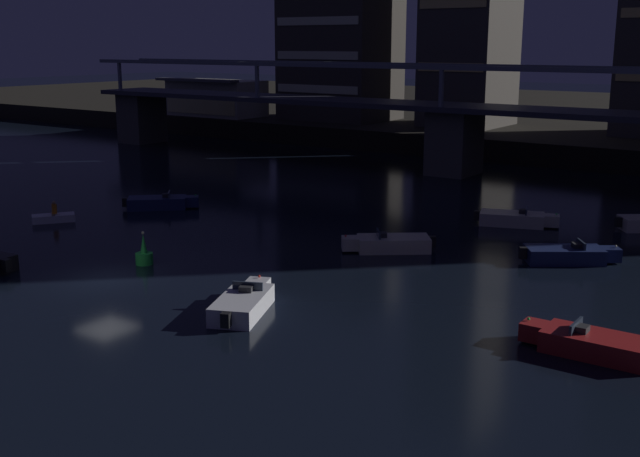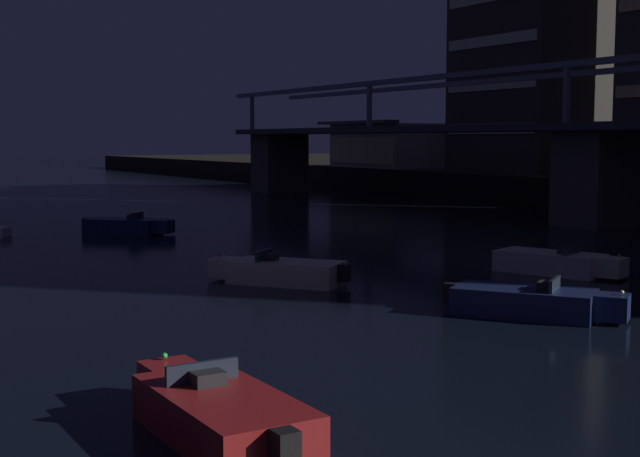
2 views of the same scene
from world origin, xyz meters
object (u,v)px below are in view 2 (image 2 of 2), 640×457
object	(u,v)px
river_bridge	(601,150)
waterfront_pavilion	(385,145)
speedboat_far_left	(218,413)
speedboat_far_right	(281,272)
speedboat_mid_left	(126,226)
tower_west_low	(532,64)
speedboat_near_left	(532,302)
speedboat_near_center	(555,263)

from	to	relation	value
river_bridge	waterfront_pavilion	bearing A→B (deg)	162.85
speedboat_far_left	speedboat_far_right	distance (m)	16.01
speedboat_mid_left	speedboat_far_left	xyz separation A→B (m)	(32.26, -9.24, 0.00)
speedboat_far_left	speedboat_far_right	size ratio (longest dim) A/B	1.11
river_bridge	speedboat_mid_left	world-z (taller)	river_bridge
tower_west_low	speedboat_near_left	distance (m)	57.85
speedboat_far_right	speedboat_near_left	bearing A→B (deg)	20.90
river_bridge	waterfront_pavilion	size ratio (longest dim) A/B	6.81
speedboat_mid_left	speedboat_far_left	distance (m)	33.56
speedboat_near_center	speedboat_mid_left	distance (m)	23.91
river_bridge	speedboat_mid_left	size ratio (longest dim) A/B	18.81
waterfront_pavilion	tower_west_low	bearing A→B (deg)	19.12
speedboat_near_center	waterfront_pavilion	bearing A→B (deg)	151.27
river_bridge	tower_west_low	world-z (taller)	tower_west_low
river_bridge	speedboat_far_right	distance (m)	27.34
river_bridge	speedboat_near_left	size ratio (longest dim) A/B	17.73
tower_west_low	speedboat_far_right	world-z (taller)	tower_west_low
tower_west_low	speedboat_far_right	bearing A→B (deg)	-53.36
waterfront_pavilion	speedboat_near_center	world-z (taller)	waterfront_pavilion
tower_west_low	speedboat_far_left	world-z (taller)	tower_west_low
waterfront_pavilion	speedboat_near_center	distance (m)	57.69
waterfront_pavilion	speedboat_near_left	distance (m)	65.69
speedboat_mid_left	waterfront_pavilion	bearing A→B (deg)	127.60
waterfront_pavilion	speedboat_near_left	xyz separation A→B (m)	(55.93, -34.22, -4.02)
speedboat_near_left	speedboat_far_left	world-z (taller)	same
river_bridge	waterfront_pavilion	xyz separation A→B (m)	(-38.60, 11.91, 0.01)
river_bridge	waterfront_pavilion	distance (m)	40.40
waterfront_pavilion	speedboat_far_left	distance (m)	76.32
waterfront_pavilion	speedboat_far_right	distance (m)	60.41
speedboat_mid_left	tower_west_low	bearing A→B (deg)	107.34
tower_west_low	speedboat_far_left	bearing A→B (deg)	-48.53
speedboat_far_right	tower_west_low	bearing A→B (deg)	126.64
speedboat_far_left	speedboat_far_right	world-z (taller)	same
speedboat_near_left	speedboat_near_center	world-z (taller)	same
waterfront_pavilion	speedboat_far_left	xyz separation A→B (m)	(60.67, -46.12, -4.02)
tower_west_low	speedboat_far_right	distance (m)	54.63
waterfront_pavilion	speedboat_far_right	bearing A→B (deg)	-38.57
speedboat_near_center	speedboat_near_left	bearing A→B (deg)	-50.23
waterfront_pavilion	speedboat_far_left	size ratio (longest dim) A/B	2.39
waterfront_pavilion	speedboat_far_left	world-z (taller)	waterfront_pavilion
river_bridge	speedboat_near_center	world-z (taller)	river_bridge
waterfront_pavilion	speedboat_near_center	bearing A→B (deg)	-28.73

